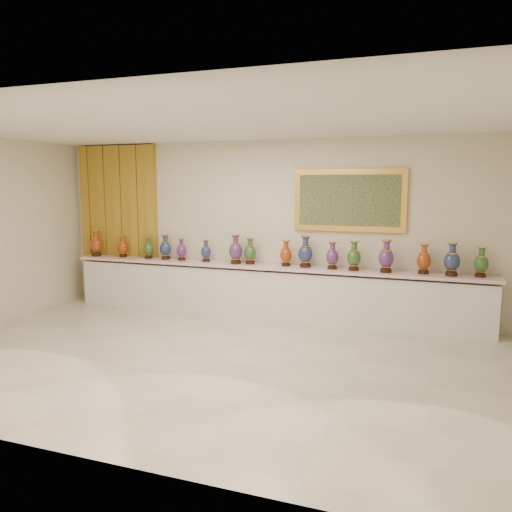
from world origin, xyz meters
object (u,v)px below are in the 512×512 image
at_px(vase_0, 96,244).
at_px(vase_1, 123,247).
at_px(vase_2, 148,249).
at_px(counter, 266,292).

relative_size(vase_0, vase_1, 1.21).
bearing_deg(vase_2, counter, 0.10).
distance_m(vase_0, vase_1, 0.56).
relative_size(counter, vase_0, 14.70).
xyz_separation_m(counter, vase_2, (-2.30, -0.00, 0.64)).
relative_size(vase_0, vase_2, 1.23).
bearing_deg(vase_2, vase_0, -177.76).
xyz_separation_m(vase_0, vase_1, (0.56, 0.05, -0.04)).
xyz_separation_m(vase_0, vase_2, (1.11, 0.04, -0.04)).
xyz_separation_m(counter, vase_1, (-2.85, -0.00, 0.65)).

